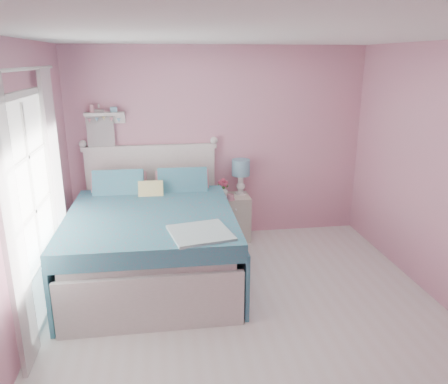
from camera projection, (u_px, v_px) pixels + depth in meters
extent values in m
plane|color=silver|center=(250.00, 321.00, 4.22)|extent=(4.50, 4.50, 0.00)
plane|color=pink|center=(219.00, 144.00, 5.96)|extent=(4.00, 0.00, 4.00)
plane|color=pink|center=(372.00, 359.00, 1.71)|extent=(4.00, 0.00, 4.00)
plane|color=pink|center=(13.00, 203.00, 3.56)|extent=(0.00, 4.50, 4.50)
plane|color=white|center=(256.00, 36.00, 3.45)|extent=(4.50, 4.50, 0.00)
cube|color=silver|center=(153.00, 256.00, 5.03)|extent=(1.70, 2.23, 0.48)
cube|color=silver|center=(152.00, 230.00, 4.94)|extent=(1.64, 2.17, 0.16)
cube|color=silver|center=(152.00, 195.00, 5.97)|extent=(1.71, 0.07, 1.27)
cube|color=silver|center=(150.00, 147.00, 5.78)|extent=(1.77, 0.09, 0.06)
cube|color=silver|center=(152.00, 304.00, 3.98)|extent=(1.71, 0.06, 0.56)
cube|color=teal|center=(151.00, 221.00, 4.75)|extent=(1.82, 1.97, 0.18)
cube|color=pink|center=(120.00, 188.00, 5.55)|extent=(0.68, 0.28, 0.43)
cube|color=pink|center=(182.00, 186.00, 5.66)|extent=(0.68, 0.28, 0.43)
cube|color=#CCBC59|center=(151.00, 193.00, 5.34)|extent=(0.30, 0.22, 0.31)
cube|color=beige|center=(233.00, 217.00, 6.05)|extent=(0.44, 0.41, 0.63)
cube|color=silver|center=(236.00, 209.00, 5.82)|extent=(0.38, 0.02, 0.16)
sphere|color=white|center=(236.00, 210.00, 5.80)|extent=(0.03, 0.03, 0.03)
cylinder|color=white|center=(241.00, 193.00, 6.04)|extent=(0.16, 0.16, 0.02)
cylinder|color=white|center=(241.00, 184.00, 6.00)|extent=(0.08, 0.08, 0.27)
cylinder|color=#74AAC2|center=(241.00, 167.00, 5.93)|extent=(0.24, 0.24, 0.22)
imported|color=white|center=(223.00, 191.00, 5.96)|extent=(0.17, 0.17, 0.13)
imported|color=#CB8898|center=(231.00, 197.00, 5.78)|extent=(0.13, 0.13, 0.08)
sphere|color=#C84467|center=(223.00, 180.00, 5.92)|extent=(0.06, 0.06, 0.06)
sphere|color=#C84467|center=(226.00, 183.00, 5.95)|extent=(0.06, 0.06, 0.06)
sphere|color=#C84467|center=(220.00, 182.00, 5.93)|extent=(0.06, 0.06, 0.06)
sphere|color=#C84467|center=(225.00, 185.00, 5.91)|extent=(0.06, 0.06, 0.06)
sphere|color=#C84467|center=(221.00, 184.00, 5.91)|extent=(0.06, 0.06, 0.06)
cube|color=silver|center=(104.00, 114.00, 5.55)|extent=(0.50, 0.14, 0.04)
cube|color=silver|center=(105.00, 119.00, 5.63)|extent=(0.50, 0.03, 0.12)
cylinder|color=#D18C99|center=(92.00, 109.00, 5.51)|extent=(0.06, 0.06, 0.10)
cube|color=#74AAC2|center=(114.00, 110.00, 5.55)|extent=(0.08, 0.06, 0.07)
cube|color=white|center=(101.00, 141.00, 5.65)|extent=(0.34, 0.03, 0.72)
cube|color=silver|center=(18.00, 95.00, 3.70)|extent=(0.04, 1.32, 0.06)
cube|color=silver|center=(47.00, 311.00, 4.31)|extent=(0.04, 1.32, 0.06)
cube|color=silver|center=(13.00, 242.00, 3.42)|extent=(0.04, 0.06, 2.10)
cube|color=silver|center=(50.00, 194.00, 4.61)|extent=(0.04, 0.06, 2.10)
cube|color=white|center=(34.00, 212.00, 4.01)|extent=(0.02, 1.20, 2.04)
cube|color=white|center=(12.00, 232.00, 3.28)|extent=(0.04, 0.40, 2.32)
cube|color=white|center=(56.00, 180.00, 4.69)|extent=(0.04, 0.40, 2.32)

